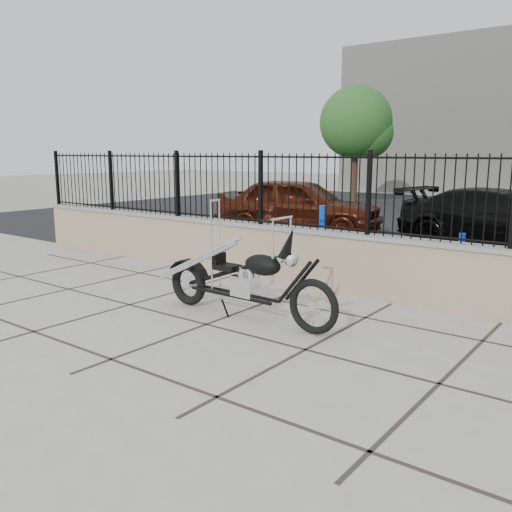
{
  "coord_description": "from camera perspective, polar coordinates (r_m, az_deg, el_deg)",
  "views": [
    {
      "loc": [
        4.54,
        -4.91,
        2.17
      ],
      "look_at": [
        0.18,
        0.82,
        0.79
      ],
      "focal_mm": 38.0,
      "sensor_mm": 36.0,
      "label": 1
    }
  ],
  "objects": [
    {
      "name": "retaining_wall",
      "position": [
        8.85,
        5.67,
        -0.22
      ],
      "size": [
        14.0,
        0.36,
        0.96
      ],
      "primitive_type": "cube",
      "color": "gray",
      "rests_on": "ground_plane"
    },
    {
      "name": "bollard_a",
      "position": [
        11.32,
        6.95,
        2.53
      ],
      "size": [
        0.15,
        0.15,
        1.1
      ],
      "primitive_type": "cylinder",
      "rotation": [
        0.0,
        0.0,
        0.11
      ],
      "color": "blue",
      "rests_on": "ground_plane"
    },
    {
      "name": "bollard_b",
      "position": [
        9.63,
        20.73,
        -0.28
      ],
      "size": [
        0.12,
        0.12,
        0.86
      ],
      "primitive_type": "cylinder",
      "rotation": [
        0.0,
        0.0,
        0.14
      ],
      "color": "#0B42A5",
      "rests_on": "ground_plane"
    },
    {
      "name": "car_red",
      "position": [
        14.68,
        4.51,
        5.31
      ],
      "size": [
        4.76,
        2.74,
        1.53
      ],
      "primitive_type": "imported",
      "rotation": [
        0.0,
        0.0,
        1.79
      ],
      "color": "#401509",
      "rests_on": "parking_lot"
    },
    {
      "name": "parking_lot",
      "position": [
        18.12,
        22.52,
        3.14
      ],
      "size": [
        30.0,
        30.0,
        0.0
      ],
      "primitive_type": "plane",
      "color": "black",
      "rests_on": "ground"
    },
    {
      "name": "iron_fence",
      "position": [
        8.71,
        5.8,
        6.77
      ],
      "size": [
        14.0,
        0.08,
        1.2
      ],
      "primitive_type": "cube",
      "color": "black",
      "rests_on": "retaining_wall"
    },
    {
      "name": "tree_left",
      "position": [
        23.54,
        10.49,
        14.01
      ],
      "size": [
        3.0,
        3.0,
        5.05
      ],
      "rotation": [
        0.0,
        0.0,
        -0.06
      ],
      "color": "#382619",
      "rests_on": "ground_plane"
    },
    {
      "name": "ground_plane",
      "position": [
        7.03,
        -5.27,
        -7.2
      ],
      "size": [
        90.0,
        90.0,
        0.0
      ],
      "primitive_type": "plane",
      "color": "#99968E",
      "rests_on": "ground"
    },
    {
      "name": "car_black",
      "position": [
        13.22,
        24.69,
        3.42
      ],
      "size": [
        5.01,
        2.71,
        1.38
      ],
      "primitive_type": "imported",
      "rotation": [
        0.0,
        0.0,
        1.4
      ],
      "color": "black",
      "rests_on": "parking_lot"
    },
    {
      "name": "chopper_motorcycle",
      "position": [
        7.1,
        -1.47,
        -0.36
      ],
      "size": [
        2.65,
        0.5,
        1.58
      ],
      "primitive_type": null,
      "rotation": [
        0.0,
        0.0,
        -0.01
      ],
      "color": "black",
      "rests_on": "ground_plane"
    }
  ]
}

